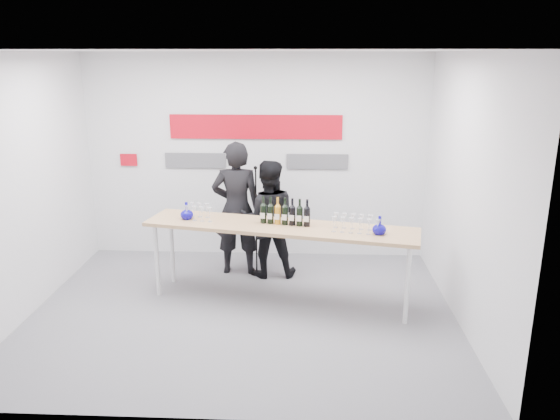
{
  "coord_description": "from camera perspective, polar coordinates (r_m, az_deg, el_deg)",
  "views": [
    {
      "loc": [
        0.72,
        -5.9,
        2.97
      ],
      "look_at": [
        0.43,
        0.42,
        1.15
      ],
      "focal_mm": 35.0,
      "sensor_mm": 36.0,
      "label": 1
    }
  ],
  "objects": [
    {
      "name": "ground",
      "position": [
        6.65,
        -3.9,
        -10.54
      ],
      "size": [
        5.0,
        5.0,
        0.0
      ],
      "primitive_type": "plane",
      "color": "slate",
      "rests_on": "ground"
    },
    {
      "name": "back_wall",
      "position": [
        8.07,
        -2.5,
        5.53
      ],
      "size": [
        5.0,
        0.04,
        3.0
      ],
      "primitive_type": "cube",
      "color": "silver",
      "rests_on": "ground"
    },
    {
      "name": "signage",
      "position": [
        8.0,
        -2.95,
        7.65
      ],
      "size": [
        3.38,
        0.02,
        0.79
      ],
      "color": "red",
      "rests_on": "back_wall"
    },
    {
      "name": "tasting_table",
      "position": [
        6.56,
        -0.04,
        -2.22
      ],
      "size": [
        3.36,
        1.32,
        0.99
      ],
      "rotation": [
        0.0,
        0.0,
        -0.21
      ],
      "color": "tan",
      "rests_on": "ground"
    },
    {
      "name": "wine_bottles",
      "position": [
        6.52,
        0.52,
        -0.14
      ],
      "size": [
        0.62,
        0.2,
        0.33
      ],
      "rotation": [
        0.0,
        0.0,
        -0.21
      ],
      "color": "black",
      "rests_on": "tasting_table"
    },
    {
      "name": "decanter_left",
      "position": [
        6.86,
        -9.73,
        -0.06
      ],
      "size": [
        0.16,
        0.16,
        0.21
      ],
      "primitive_type": null,
      "color": "#0E078F",
      "rests_on": "tasting_table"
    },
    {
      "name": "decanter_right",
      "position": [
        6.29,
        10.35,
        -1.56
      ],
      "size": [
        0.16,
        0.16,
        0.21
      ],
      "primitive_type": null,
      "color": "#0E078F",
      "rests_on": "tasting_table"
    },
    {
      "name": "glasses_left",
      "position": [
        6.83,
        -8.49,
        -0.22
      ],
      "size": [
        0.36,
        0.28,
        0.18
      ],
      "color": "silver",
      "rests_on": "tasting_table"
    },
    {
      "name": "glasses_right",
      "position": [
        6.35,
        7.77,
        -1.43
      ],
      "size": [
        0.55,
        0.32,
        0.18
      ],
      "color": "silver",
      "rests_on": "tasting_table"
    },
    {
      "name": "presenter_left",
      "position": [
        7.49,
        -4.54,
        0.15
      ],
      "size": [
        0.69,
        0.46,
        1.85
      ],
      "primitive_type": "imported",
      "rotation": [
        0.0,
        0.0,
        3.17
      ],
      "color": "black",
      "rests_on": "ground"
    },
    {
      "name": "presenter_right",
      "position": [
        7.41,
        -1.28,
        -0.94
      ],
      "size": [
        0.84,
        0.68,
        1.62
      ],
      "primitive_type": "imported",
      "rotation": [
        0.0,
        0.0,
        3.24
      ],
      "color": "black",
      "rests_on": "ground"
    },
    {
      "name": "mic_stand",
      "position": [
        7.53,
        -2.47,
        -3.37
      ],
      "size": [
        0.18,
        0.18,
        1.54
      ],
      "rotation": [
        0.0,
        0.0,
        -0.41
      ],
      "color": "black",
      "rests_on": "ground"
    }
  ]
}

